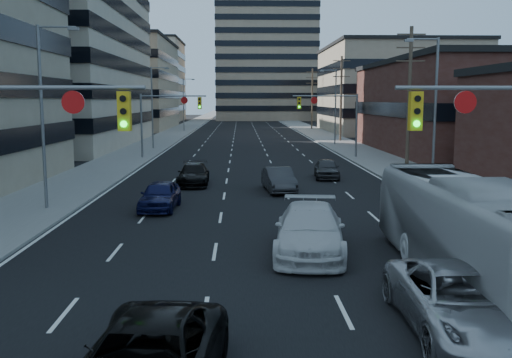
{
  "coord_description": "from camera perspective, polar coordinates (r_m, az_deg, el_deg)",
  "views": [
    {
      "loc": [
        -0.87,
        -8.1,
        5.48
      ],
      "look_at": [
        -0.22,
        15.32,
        2.2
      ],
      "focal_mm": 40.0,
      "sensor_mm": 36.0,
      "label": 1
    }
  ],
  "objects": [
    {
      "name": "sidewalk_right",
      "position": [
        138.76,
        3.55,
        5.71
      ],
      "size": [
        5.0,
        300.0,
        0.15
      ],
      "primitive_type": "cube",
      "color": "slate",
      "rests_on": "ground"
    },
    {
      "name": "sidewalk_left",
      "position": [
        138.62,
        -6.01,
        5.68
      ],
      "size": [
        5.0,
        300.0,
        0.15
      ],
      "primitive_type": "cube",
      "color": "slate",
      "rests_on": "ground"
    },
    {
      "name": "utility_pole_midblock",
      "position": [
        75.24,
        8.5,
        8.1
      ],
      "size": [
        2.2,
        0.28,
        11.0
      ],
      "color": "#4C3D2D",
      "rests_on": "ground"
    },
    {
      "name": "silver_suv",
      "position": [
        14.54,
        19.67,
        -11.41
      ],
      "size": [
        2.62,
        5.56,
        1.54
      ],
      "primitive_type": "imported",
      "rotation": [
        0.0,
        0.0,
        -0.01
      ],
      "color": "#A8A8AC",
      "rests_on": "ground"
    },
    {
      "name": "sedan_grey_center",
      "position": [
        34.09,
        2.29,
        -0.06
      ],
      "size": [
        2.0,
        4.53,
        1.45
      ],
      "primitive_type": "imported",
      "rotation": [
        0.0,
        0.0,
        0.11
      ],
      "color": "#2E2D30",
      "rests_on": "ground"
    },
    {
      "name": "white_van",
      "position": [
        20.47,
        5.4,
        -5.11
      ],
      "size": [
        3.1,
        6.17,
        1.72
      ],
      "primitive_type": "imported",
      "rotation": [
        0.0,
        0.0,
        -0.12
      ],
      "color": "silver",
      "rests_on": "ground"
    },
    {
      "name": "utility_pole_distant",
      "position": [
        104.92,
        5.63,
        8.08
      ],
      "size": [
        2.2,
        0.28,
        11.0
      ],
      "color": "#4C3D2D",
      "rests_on": "ground"
    },
    {
      "name": "signal_far_left",
      "position": [
        53.55,
        -8.96,
        6.61
      ],
      "size": [
        6.09,
        0.33,
        6.0
      ],
      "color": "slate",
      "rests_on": "ground"
    },
    {
      "name": "streetlight_right_near",
      "position": [
        34.95,
        17.25,
        6.91
      ],
      "size": [
        2.03,
        0.22,
        9.0
      ],
      "color": "slate",
      "rests_on": "ground"
    },
    {
      "name": "storefront_right_mid",
      "position": [
        63.21,
        21.73,
        6.51
      ],
      "size": [
        20.0,
        30.0,
        9.0
      ],
      "primitive_type": "cube",
      "color": "#472119",
      "rests_on": "ground"
    },
    {
      "name": "streetlight_left_near",
      "position": [
        29.66,
        -20.35,
        6.65
      ],
      "size": [
        2.03,
        0.22,
        9.0
      ],
      "color": "slate",
      "rests_on": "ground"
    },
    {
      "name": "road_surface",
      "position": [
        138.21,
        -1.23,
        5.69
      ],
      "size": [
        18.0,
        300.0,
        0.02
      ],
      "primitive_type": "cube",
      "color": "black",
      "rests_on": "ground"
    },
    {
      "name": "streetlight_right_far",
      "position": [
        69.02,
        7.83,
        7.53
      ],
      "size": [
        2.03,
        0.22,
        9.0
      ],
      "color": "slate",
      "rests_on": "ground"
    },
    {
      "name": "signal_far_right",
      "position": [
        53.79,
        7.61,
        6.64
      ],
      "size": [
        6.09,
        0.33,
        6.0
      ],
      "color": "slate",
      "rests_on": "ground"
    },
    {
      "name": "signal_near_left",
      "position": [
        17.43,
        -23.83,
        3.5
      ],
      "size": [
        6.59,
        0.33,
        6.0
      ],
      "color": "slate",
      "rests_on": "ground"
    },
    {
      "name": "sedan_black_far",
      "position": [
        36.84,
        -6.26,
        0.45
      ],
      "size": [
        2.02,
        4.79,
        1.38
      ],
      "primitive_type": "imported",
      "rotation": [
        0.0,
        0.0,
        0.02
      ],
      "color": "black",
      "rests_on": "ground"
    },
    {
      "name": "office_left_far",
      "position": [
        110.58,
        -13.83,
        9.04
      ],
      "size": [
        20.0,
        30.0,
        16.0
      ],
      "primitive_type": "cube",
      "color": "gray",
      "rests_on": "ground"
    },
    {
      "name": "bg_block_right",
      "position": [
        141.96,
        11.92,
        8.0
      ],
      "size": [
        22.0,
        22.0,
        12.0
      ],
      "primitive_type": "cube",
      "color": "gray",
      "rests_on": "ground"
    },
    {
      "name": "utility_pole_block",
      "position": [
        46.0,
        15.07,
        8.06
      ],
      "size": [
        2.2,
        0.28,
        11.0
      ],
      "color": "#4C3D2D",
      "rests_on": "ground"
    },
    {
      "name": "office_right_far",
      "position": [
        99.53,
        13.64,
        8.61
      ],
      "size": [
        22.0,
        28.0,
        14.0
      ],
      "primitive_type": "cube",
      "color": "gray",
      "rests_on": "ground"
    },
    {
      "name": "streetlight_left_far",
      "position": [
        98.56,
        -7.16,
        7.65
      ],
      "size": [
        2.03,
        0.22,
        9.0
      ],
      "color": "slate",
      "rests_on": "ground"
    },
    {
      "name": "sedan_grey_right",
      "position": [
        40.11,
        7.08,
        1.05
      ],
      "size": [
        1.96,
        4.19,
        1.39
      ],
      "primitive_type": "imported",
      "rotation": [
        0.0,
        0.0,
        -0.08
      ],
      "color": "#2F3032",
      "rests_on": "ground"
    },
    {
      "name": "office_left_mid",
      "position": [
        73.44,
        -23.14,
        14.0
      ],
      "size": [
        26.0,
        34.0,
        28.0
      ],
      "primitive_type": "cube",
      "color": "#ADA089",
      "rests_on": "ground"
    },
    {
      "name": "transit_bus",
      "position": [
        18.34,
        20.52,
        -4.81
      ],
      "size": [
        2.68,
        11.36,
        3.16
      ],
      "primitive_type": "imported",
      "rotation": [
        0.0,
        0.0,
        -0.0
      ],
      "color": "#BABABA",
      "rests_on": "ground"
    },
    {
      "name": "streetlight_left_mid",
      "position": [
        63.81,
        -10.21,
        7.45
      ],
      "size": [
        2.03,
        0.22,
        9.0
      ],
      "color": "slate",
      "rests_on": "ground"
    },
    {
      "name": "apartment_tower",
      "position": [
        159.99,
        0.93,
        16.41
      ],
      "size": [
        26.0,
        26.0,
        58.0
      ],
      "primitive_type": "cube",
      "color": "gray",
      "rests_on": "ground"
    },
    {
      "name": "sedan_blue",
      "position": [
        28.85,
        -9.58,
        -1.64
      ],
      "size": [
        1.91,
        4.32,
        1.45
      ],
      "primitive_type": "imported",
      "rotation": [
        0.0,
        0.0,
        -0.05
      ],
      "color": "#0E1039",
      "rests_on": "ground"
    },
    {
      "name": "bg_block_left",
      "position": [
        150.63,
        -12.13,
        9.5
      ],
      "size": [
        24.0,
        24.0,
        20.0
      ],
      "primitive_type": "cube",
      "color": "#ADA089",
      "rests_on": "ground"
    }
  ]
}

